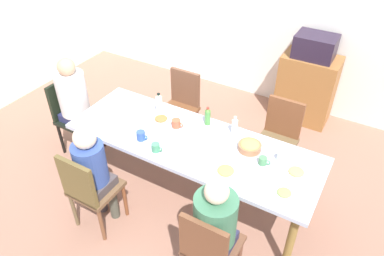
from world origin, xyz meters
The scene contains 26 objects.
ground_plane centered at (0.00, 0.00, 0.00)m, with size 7.60×7.60×0.00m, color #906553.
wall_back centered at (0.00, 2.29, 1.30)m, with size 6.58×0.12×2.60m, color silver.
dining_table centered at (0.00, 0.00, 0.67)m, with size 2.44×0.83×0.75m.
chair_0 centered at (0.61, 0.79, 0.51)m, with size 0.40×0.40×0.90m.
chair_1 centered at (-1.60, 0.00, 0.51)m, with size 0.40×0.40×0.90m.
person_1 centered at (-1.51, 0.00, 0.73)m, with size 0.32×0.32×1.22m.
chair_2 centered at (-0.61, -0.79, 0.51)m, with size 0.40×0.40×0.90m.
person_2 centered at (-0.61, -0.70, 0.68)m, with size 0.30×0.30×1.14m.
chair_3 centered at (0.61, -0.79, 0.51)m, with size 0.40×0.40×0.90m.
person_3 centered at (0.61, -0.70, 0.69)m, with size 0.33×0.33×1.14m.
chair_4 centered at (-0.61, 0.79, 0.51)m, with size 0.40×0.40×0.90m.
plate_0 centered at (0.46, -0.23, 0.76)m, with size 0.26×0.26×0.04m.
plate_1 centered at (0.98, 0.06, 0.76)m, with size 0.24×0.24×0.04m.
plate_2 centered at (-0.43, 0.12, 0.76)m, with size 0.23×0.23×0.04m.
plate_3 centered at (0.97, -0.22, 0.76)m, with size 0.20×0.20×0.04m.
bowl_0 centered at (0.52, 0.15, 0.79)m, with size 0.21×0.21×0.08m.
cup_0 centered at (0.69, 0.03, 0.79)m, with size 0.11×0.07×0.07m.
cup_1 centered at (0.81, 0.15, 0.79)m, with size 0.11×0.07×0.08m.
cup_2 centered at (-0.21, -0.29, 0.79)m, with size 0.11×0.07×0.08m.
cup_3 centered at (-0.24, 0.11, 0.79)m, with size 0.12×0.09×0.08m.
cup_4 centered at (-0.42, -0.22, 0.79)m, with size 0.12×0.08×0.09m.
bottle_0 centered at (0.30, 0.30, 0.84)m, with size 0.06×0.06×0.20m.
bottle_1 centered at (-0.51, 0.22, 0.86)m, with size 0.06×0.06×0.24m.
bottle_2 centered at (0.00, 0.31, 0.84)m, with size 0.06×0.06×0.20m.
side_cabinet centered at (0.57, 1.99, 0.45)m, with size 0.70×0.44×0.90m, color #966132.
microwave centered at (0.57, 1.99, 1.04)m, with size 0.48×0.36×0.28m, color #271D30.
Camera 1 is at (1.32, -2.29, 2.92)m, focal length 34.09 mm.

